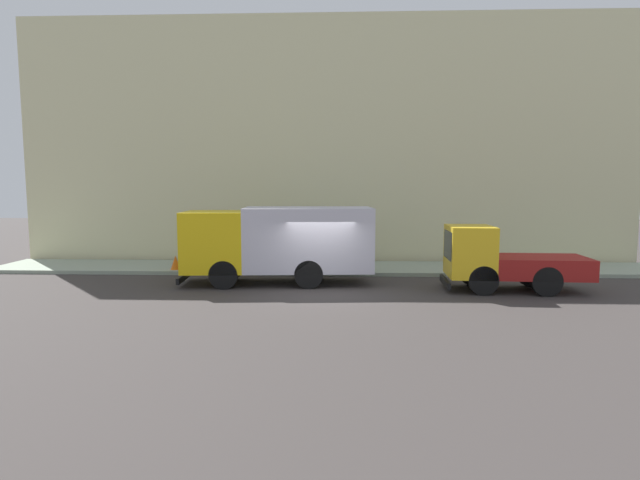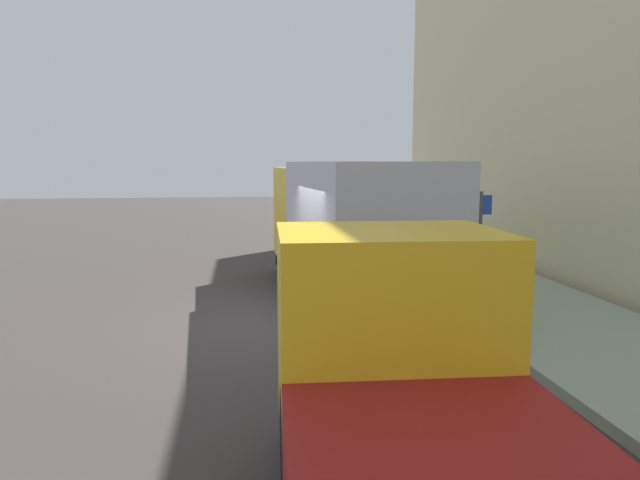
% 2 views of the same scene
% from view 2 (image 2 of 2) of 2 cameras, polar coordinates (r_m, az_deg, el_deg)
% --- Properties ---
extents(ground, '(80.00, 80.00, 0.00)m').
position_cam_2_polar(ground, '(10.93, -2.47, -8.13)').
color(ground, '#3B3534').
extents(sidewalk, '(3.39, 30.00, 0.16)m').
position_cam_2_polar(sidewalk, '(12.24, 20.14, -6.49)').
color(sidewalk, '#96A28D').
rests_on(sidewalk, ground).
extents(large_utility_truck, '(2.84, 7.50, 2.98)m').
position_cam_2_polar(large_utility_truck, '(12.44, 2.88, 1.75)').
color(large_utility_truck, yellow).
rests_on(large_utility_truck, ground).
extents(small_flatbed_truck, '(2.20, 5.14, 2.37)m').
position_cam_2_polar(small_flatbed_truck, '(4.50, 9.72, -16.74)').
color(small_flatbed_truck, yellow).
rests_on(small_flatbed_truck, ground).
extents(pedestrian_walking, '(0.50, 0.50, 1.65)m').
position_cam_2_polar(pedestrian_walking, '(17.10, 13.39, 0.91)').
color(pedestrian_walking, black).
rests_on(pedestrian_walking, sidewalk).
extents(pedestrian_standing, '(0.48, 0.48, 1.71)m').
position_cam_2_polar(pedestrian_standing, '(14.42, 14.48, -0.18)').
color(pedestrian_standing, brown).
rests_on(pedestrian_standing, sidewalk).
extents(traffic_cone_orange, '(0.43, 0.43, 0.61)m').
position_cam_2_polar(traffic_cone_orange, '(17.75, 7.02, -0.51)').
color(traffic_cone_orange, orange).
rests_on(traffic_cone_orange, sidewalk).
extents(street_sign_post, '(0.44, 0.08, 2.27)m').
position_cam_2_polar(street_sign_post, '(11.23, 15.37, -0.07)').
color(street_sign_post, '#4C5156').
rests_on(street_sign_post, sidewalk).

